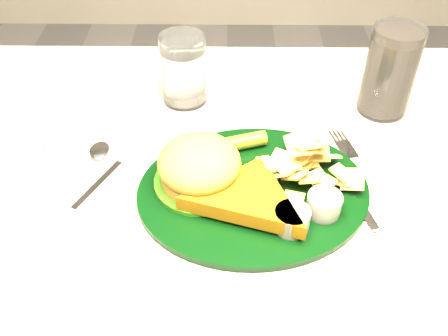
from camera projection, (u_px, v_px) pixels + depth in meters
The scene contains 8 objects.
table at pixel (222, 307), 1.03m from camera, with size 1.20×0.80×0.75m, color #A5A095, non-canonical shape.
dinner_plate at pixel (254, 175), 0.72m from camera, with size 0.34×0.29×0.08m, color black, non-canonical shape.
water_glass at pixel (184, 70), 0.88m from camera, with size 0.08×0.08×0.13m, color white.
cola_glass at pixel (390, 71), 0.85m from camera, with size 0.09×0.09×0.16m, color black.
fork_napkin at pixel (351, 187), 0.75m from camera, with size 0.15×0.19×0.01m, color silver, non-canonical shape.
spoon at pixel (97, 183), 0.75m from camera, with size 0.04×0.16×0.01m, color silver, non-canonical shape.
ramekin at pixel (56, 141), 0.81m from camera, with size 0.04×0.04×0.03m, color white.
wrapped_straw at pixel (177, 122), 0.87m from camera, with size 0.17×0.06×0.01m, color white, non-canonical shape.
Camera 1 is at (0.01, -0.56, 1.28)m, focal length 40.00 mm.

